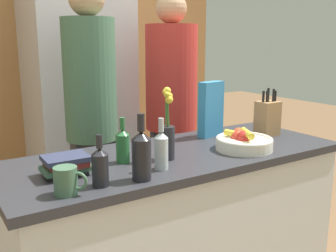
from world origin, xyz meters
name	(u,v)px	position (x,y,z in m)	size (l,w,h in m)	color
kitchen_island	(177,237)	(0.00, 0.00, 0.46)	(1.73, 0.67, 0.92)	silver
back_wall_wood	(63,61)	(0.00, 1.72, 1.30)	(2.93, 0.12, 2.60)	#9E6B3D
refrigerator	(80,107)	(0.00, 1.36, 0.96)	(0.73, 0.62, 1.92)	#B7B7BC
fruit_bowl	(243,142)	(0.32, -0.14, 0.96)	(0.29, 0.29, 0.10)	silver
knife_block	(267,118)	(0.66, 0.02, 1.02)	(0.12, 0.10, 0.28)	#A87A4C
flower_vase	(167,134)	(-0.10, -0.07, 1.04)	(0.07, 0.07, 0.34)	#232328
cereal_box	(211,109)	(0.36, 0.18, 1.08)	(0.17, 0.09, 0.32)	teal
coffee_mug	(67,181)	(-0.64, -0.24, 0.97)	(0.11, 0.10, 0.10)	#42664C
book_stack	(66,165)	(-0.57, -0.03, 0.96)	(0.19, 0.15, 0.08)	#232328
bottle_oil	(100,166)	(-0.50, -0.22, 1.00)	(0.06, 0.06, 0.20)	black
bottle_vinegar	(161,149)	(-0.20, -0.18, 1.01)	(0.06, 0.06, 0.23)	#B2BCC1
bottle_wine	(123,145)	(-0.30, 0.00, 1.00)	(0.06, 0.06, 0.21)	#286633
bottle_water	(141,154)	(-0.34, -0.25, 1.03)	(0.08, 0.08, 0.27)	black
person_at_sink	(91,113)	(-0.18, 0.67, 1.03)	(0.31, 0.31, 1.81)	#383842
person_in_blue	(171,108)	(0.43, 0.71, 1.00)	(0.36, 0.36, 1.78)	#383842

